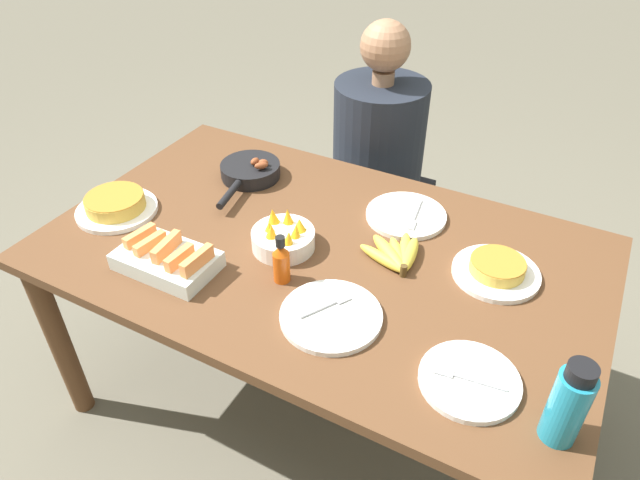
{
  "coord_description": "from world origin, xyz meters",
  "views": [
    {
      "loc": [
        0.63,
        -1.17,
        1.78
      ],
      "look_at": [
        0.0,
        0.0,
        0.75
      ],
      "focal_mm": 32.0,
      "sensor_mm": 36.0,
      "label": 1
    }
  ],
  "objects_px": {
    "frittata_plate_side": "(497,270)",
    "water_bottle": "(568,404)",
    "banana_bunch": "(397,255)",
    "empty_plate_far_left": "(406,215)",
    "fruit_bowl_mango": "(283,237)",
    "person_figure": "(376,187)",
    "skillet": "(250,171)",
    "hot_sauce_bottle": "(281,262)",
    "frittata_plate_center": "(116,205)",
    "empty_plate_near_front": "(331,316)",
    "empty_plate_far_right": "(469,380)",
    "melon_tray": "(167,259)"
  },
  "relations": [
    {
      "from": "frittata_plate_side",
      "to": "person_figure",
      "type": "height_order",
      "value": "person_figure"
    },
    {
      "from": "empty_plate_far_left",
      "to": "fruit_bowl_mango",
      "type": "xyz_separation_m",
      "value": [
        -0.27,
        -0.32,
        0.03
      ]
    },
    {
      "from": "water_bottle",
      "to": "person_figure",
      "type": "bearing_deg",
      "value": 128.98
    },
    {
      "from": "frittata_plate_side",
      "to": "hot_sauce_bottle",
      "type": "height_order",
      "value": "hot_sauce_bottle"
    },
    {
      "from": "empty_plate_far_left",
      "to": "hot_sauce_bottle",
      "type": "distance_m",
      "value": 0.49
    },
    {
      "from": "frittata_plate_side",
      "to": "melon_tray",
      "type": "bearing_deg",
      "value": -153.78
    },
    {
      "from": "skillet",
      "to": "fruit_bowl_mango",
      "type": "height_order",
      "value": "fruit_bowl_mango"
    },
    {
      "from": "frittata_plate_center",
      "to": "banana_bunch",
      "type": "bearing_deg",
      "value": 12.84
    },
    {
      "from": "frittata_plate_center",
      "to": "water_bottle",
      "type": "distance_m",
      "value": 1.42
    },
    {
      "from": "melon_tray",
      "to": "fruit_bowl_mango",
      "type": "bearing_deg",
      "value": 44.85
    },
    {
      "from": "empty_plate_far_right",
      "to": "water_bottle",
      "type": "height_order",
      "value": "water_bottle"
    },
    {
      "from": "water_bottle",
      "to": "empty_plate_near_front",
      "type": "bearing_deg",
      "value": 172.17
    },
    {
      "from": "banana_bunch",
      "to": "water_bottle",
      "type": "distance_m",
      "value": 0.64
    },
    {
      "from": "banana_bunch",
      "to": "empty_plate_far_right",
      "type": "bearing_deg",
      "value": -46.92
    },
    {
      "from": "skillet",
      "to": "water_bottle",
      "type": "bearing_deg",
      "value": 52.55
    },
    {
      "from": "skillet",
      "to": "empty_plate_near_front",
      "type": "bearing_deg",
      "value": 38.5
    },
    {
      "from": "frittata_plate_center",
      "to": "empty_plate_near_front",
      "type": "bearing_deg",
      "value": -6.75
    },
    {
      "from": "skillet",
      "to": "water_bottle",
      "type": "distance_m",
      "value": 1.27
    },
    {
      "from": "frittata_plate_side",
      "to": "fruit_bowl_mango",
      "type": "relative_size",
      "value": 1.3
    },
    {
      "from": "water_bottle",
      "to": "person_figure",
      "type": "relative_size",
      "value": 0.18
    },
    {
      "from": "melon_tray",
      "to": "frittata_plate_side",
      "type": "height_order",
      "value": "melon_tray"
    },
    {
      "from": "fruit_bowl_mango",
      "to": "frittata_plate_side",
      "type": "bearing_deg",
      "value": 16.14
    },
    {
      "from": "melon_tray",
      "to": "empty_plate_far_left",
      "type": "relative_size",
      "value": 1.1
    },
    {
      "from": "frittata_plate_side",
      "to": "empty_plate_far_right",
      "type": "xyz_separation_m",
      "value": [
        0.04,
        -0.4,
        -0.01
      ]
    },
    {
      "from": "melon_tray",
      "to": "empty_plate_far_right",
      "type": "distance_m",
      "value": 0.87
    },
    {
      "from": "fruit_bowl_mango",
      "to": "empty_plate_far_right",
      "type": "bearing_deg",
      "value": -20.02
    },
    {
      "from": "person_figure",
      "to": "water_bottle",
      "type": "bearing_deg",
      "value": -51.02
    },
    {
      "from": "banana_bunch",
      "to": "skillet",
      "type": "relative_size",
      "value": 0.55
    },
    {
      "from": "skillet",
      "to": "frittata_plate_center",
      "type": "xyz_separation_m",
      "value": [
        -0.26,
        -0.38,
        -0.0
      ]
    },
    {
      "from": "banana_bunch",
      "to": "empty_plate_far_left",
      "type": "height_order",
      "value": "banana_bunch"
    },
    {
      "from": "fruit_bowl_mango",
      "to": "person_figure",
      "type": "xyz_separation_m",
      "value": [
        -0.04,
        0.8,
        -0.28
      ]
    },
    {
      "from": "frittata_plate_center",
      "to": "fruit_bowl_mango",
      "type": "xyz_separation_m",
      "value": [
        0.57,
        0.1,
        0.01
      ]
    },
    {
      "from": "melon_tray",
      "to": "frittata_plate_center",
      "type": "distance_m",
      "value": 0.36
    },
    {
      "from": "empty_plate_far_right",
      "to": "fruit_bowl_mango",
      "type": "bearing_deg",
      "value": 159.98
    },
    {
      "from": "frittata_plate_side",
      "to": "empty_plate_far_left",
      "type": "bearing_deg",
      "value": 156.02
    },
    {
      "from": "person_figure",
      "to": "empty_plate_far_left",
      "type": "bearing_deg",
      "value": -57.96
    },
    {
      "from": "melon_tray",
      "to": "water_bottle",
      "type": "height_order",
      "value": "water_bottle"
    },
    {
      "from": "skillet",
      "to": "hot_sauce_bottle",
      "type": "relative_size",
      "value": 2.41
    },
    {
      "from": "frittata_plate_center",
      "to": "empty_plate_near_front",
      "type": "xyz_separation_m",
      "value": [
        0.83,
        -0.1,
        -0.02
      ]
    },
    {
      "from": "empty_plate_far_left",
      "to": "fruit_bowl_mango",
      "type": "distance_m",
      "value": 0.41
    },
    {
      "from": "frittata_plate_side",
      "to": "water_bottle",
      "type": "bearing_deg",
      "value": -61.46
    },
    {
      "from": "empty_plate_far_left",
      "to": "water_bottle",
      "type": "xyz_separation_m",
      "value": [
        0.57,
        -0.59,
        0.09
      ]
    },
    {
      "from": "banana_bunch",
      "to": "empty_plate_far_left",
      "type": "bearing_deg",
      "value": 104.58
    },
    {
      "from": "fruit_bowl_mango",
      "to": "hot_sauce_bottle",
      "type": "distance_m",
      "value": 0.15
    },
    {
      "from": "frittata_plate_center",
      "to": "hot_sauce_bottle",
      "type": "distance_m",
      "value": 0.65
    },
    {
      "from": "banana_bunch",
      "to": "frittata_plate_side",
      "type": "height_order",
      "value": "frittata_plate_side"
    },
    {
      "from": "empty_plate_far_left",
      "to": "empty_plate_far_right",
      "type": "height_order",
      "value": "same"
    },
    {
      "from": "empty_plate_far_right",
      "to": "hot_sauce_bottle",
      "type": "bearing_deg",
      "value": 169.64
    },
    {
      "from": "fruit_bowl_mango",
      "to": "water_bottle",
      "type": "distance_m",
      "value": 0.88
    },
    {
      "from": "empty_plate_far_right",
      "to": "person_figure",
      "type": "distance_m",
      "value": 1.26
    }
  ]
}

